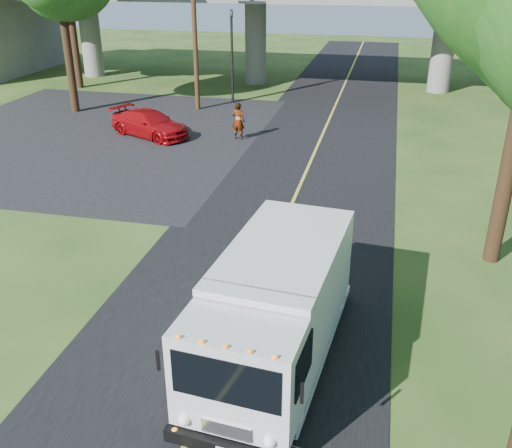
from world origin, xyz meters
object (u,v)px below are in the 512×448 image
(red_sedan, at_px, (150,123))
(traffic_signal, at_px, (232,47))
(utility_pole, at_px, (194,24))
(step_van, at_px, (276,306))
(pedestrian, at_px, (238,121))

(red_sedan, bearing_deg, traffic_signal, 9.16)
(utility_pole, xyz_separation_m, red_sedan, (-0.56, -5.57, -3.98))
(step_van, distance_m, red_sedan, 17.77)
(step_van, relative_size, red_sedan, 1.44)
(pedestrian, bearing_deg, utility_pole, -45.55)
(utility_pole, xyz_separation_m, pedestrian, (3.70, -5.12, -3.72))
(traffic_signal, relative_size, red_sedan, 1.22)
(red_sedan, bearing_deg, pedestrian, -59.56)
(utility_pole, relative_size, red_sedan, 2.12)
(step_van, relative_size, pedestrian, 3.52)
(traffic_signal, height_order, utility_pole, utility_pole)
(step_van, bearing_deg, pedestrian, 112.74)
(traffic_signal, height_order, step_van, traffic_signal)
(step_van, bearing_deg, traffic_signal, 112.71)
(utility_pole, distance_m, step_van, 22.72)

